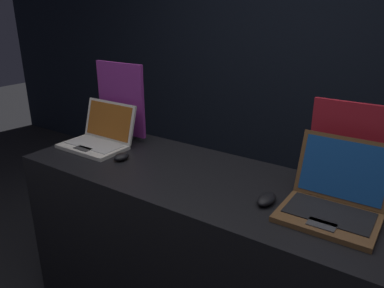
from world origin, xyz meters
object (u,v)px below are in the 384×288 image
promo_stand_front (121,103)px  laptop_front (99,136)px  mouse_front (121,157)px  promo_stand_back (352,151)px  mouse_back (266,199)px  laptop_back (334,198)px

promo_stand_front → laptop_front: bearing=-90.0°
mouse_front → promo_stand_front: promo_stand_front is taller
laptop_front → promo_stand_back: bearing=9.4°
laptop_front → promo_stand_back: (1.29, 0.21, 0.13)m
laptop_front → promo_stand_back: promo_stand_back is taller
laptop_front → promo_stand_back: size_ratio=0.95×
promo_stand_front → mouse_back: (1.05, -0.27, -0.19)m
mouse_back → promo_stand_back: bearing=51.3°
promo_stand_front → promo_stand_back: promo_stand_front is taller
mouse_front → laptop_back: bearing=3.9°
laptop_front → mouse_front: laptop_front is taller
laptop_front → mouse_back: (1.05, -0.08, -0.04)m
promo_stand_back → mouse_front: bearing=-164.1°
laptop_front → mouse_front: size_ratio=4.04×
mouse_back → promo_stand_front: bearing=165.5°
laptop_front → mouse_front: 0.26m
laptop_front → laptop_back: size_ratio=1.04×
mouse_front → laptop_back: (1.04, 0.07, 0.05)m
laptop_front → mouse_back: size_ratio=3.10×
mouse_back → mouse_front: bearing=179.9°
mouse_front → promo_stand_back: 1.09m
promo_stand_back → mouse_back: bearing=-128.7°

